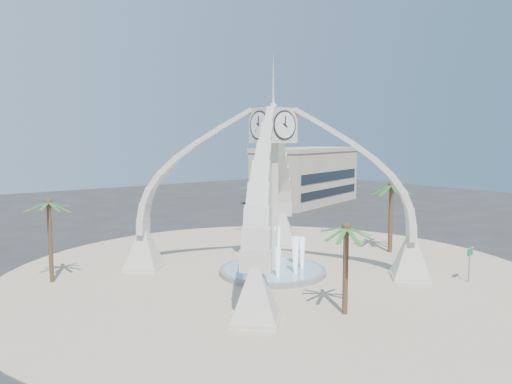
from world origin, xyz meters
TOP-DOWN VIEW (x-y plane):
  - ground at (0.00, 0.00)m, footprint 140.00×140.00m
  - plaza at (0.00, 0.00)m, footprint 40.00×40.00m
  - clock_tower at (-0.00, -0.00)m, footprint 17.94×17.94m
  - fountain at (0.00, 0.00)m, footprint 8.00×8.00m
  - building_ne at (30.00, 28.00)m, footprint 21.87×14.17m
  - palm_east at (12.68, -1.01)m, footprint 5.28×5.28m
  - palm_west at (-13.74, 7.78)m, footprint 3.64×3.64m
  - palm_north at (7.92, 12.10)m, footprint 3.64×3.64m
  - palm_south at (-2.20, -9.20)m, footprint 4.19×4.19m
  - street_sign at (9.57, -10.14)m, footprint 0.95×0.10m

SIDE VIEW (x-z plane):
  - ground at x=0.00m, z-range 0.00..0.00m
  - plaza at x=0.00m, z-range 0.00..0.06m
  - fountain at x=0.00m, z-range -1.52..2.10m
  - street_sign at x=9.57m, z-range 0.56..3.16m
  - building_ne at x=30.00m, z-range 0.01..8.61m
  - palm_south at x=-2.20m, z-range 2.17..7.96m
  - palm_north at x=7.92m, z-range 2.39..8.69m
  - palm_west at x=-13.74m, z-range 2.46..8.84m
  - palm_east at x=12.68m, z-range 2.56..9.47m
  - clock_tower at x=0.00m, z-range -1.66..14.64m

